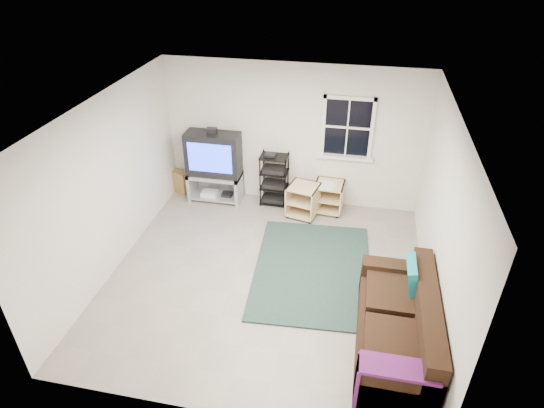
% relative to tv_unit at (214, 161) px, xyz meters
% --- Properties ---
extents(room, '(4.60, 4.62, 4.60)m').
position_rel_tv_unit_xyz_m(room, '(2.35, 0.24, 0.68)').
color(room, gray).
rests_on(room, ground).
extents(tv_unit, '(0.98, 0.49, 1.44)m').
position_rel_tv_unit_xyz_m(tv_unit, '(0.00, 0.00, 0.00)').
color(tv_unit, '#A4A4AC').
rests_on(tv_unit, ground).
extents(av_rack, '(0.50, 0.37, 1.01)m').
position_rel_tv_unit_xyz_m(av_rack, '(1.12, 0.07, -0.36)').
color(av_rack, black).
rests_on(av_rack, ground).
extents(side_table_left, '(0.61, 0.61, 0.60)m').
position_rel_tv_unit_xyz_m(side_table_left, '(1.71, -0.21, -0.47)').
color(side_table_left, '#D4B782').
rests_on(side_table_left, ground).
extents(side_table_right, '(0.54, 0.55, 0.58)m').
position_rel_tv_unit_xyz_m(side_table_right, '(2.14, 0.02, -0.47)').
color(side_table_right, '#D4B782').
rests_on(side_table_right, ground).
extents(sofa, '(0.89, 2.01, 0.92)m').
position_rel_tv_unit_xyz_m(sofa, '(3.27, -3.00, -0.47)').
color(sofa, black).
rests_on(sofa, ground).
extents(shag_rug, '(1.89, 2.50, 0.03)m').
position_rel_tv_unit_xyz_m(shag_rug, '(2.07, -1.75, -0.78)').
color(shag_rug, black).
rests_on(shag_rug, ground).
extents(paper_bag, '(0.35, 0.29, 0.43)m').
position_rel_tv_unit_xyz_m(paper_bag, '(-0.74, 0.12, -0.58)').
color(paper_bag, '#9C7846').
rests_on(paper_bag, ground).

